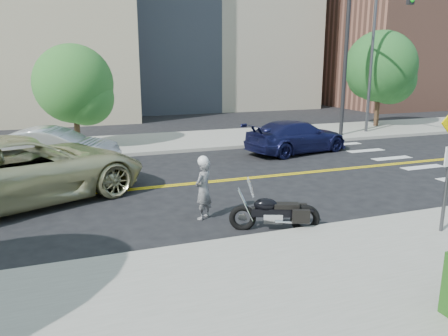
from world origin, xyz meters
name	(u,v)px	position (x,y,z in m)	size (l,w,h in m)	color
ground_plane	(190,184)	(0.00, 0.00, 0.00)	(120.00, 120.00, 0.00)	black
sidewalk_near	(307,291)	(0.00, -7.50, 0.07)	(60.00, 5.00, 0.15)	#9E9B91
sidewalk_far	(148,143)	(0.00, 7.50, 0.07)	(60.00, 5.00, 0.15)	#9E9B91
building_right	(403,38)	(26.00, 20.00, 6.00)	(14.00, 12.00, 12.00)	#8C5947
lamp_post	(372,57)	(12.00, 6.50, 4.15)	(0.16, 0.16, 8.00)	#4C4C51
traffic_light	(358,46)	(10.00, 5.08, 4.67)	(0.28, 4.50, 7.00)	black
motorcyclist	(203,188)	(-0.54, -3.27, 0.82)	(0.67, 0.64, 1.65)	#A9AAAE
motorcycle	(275,205)	(0.81, -4.60, 0.63)	(2.07, 0.63, 1.26)	black
suv	(23,169)	(-4.91, -0.23, 0.96)	(3.20, 6.94, 1.93)	#BEBD8B
parked_car_silver	(54,149)	(-4.15, 3.75, 0.77)	(1.63, 4.67, 1.54)	#B7BABF
parked_car_blue	(297,137)	(5.85, 3.36, 0.71)	(1.99, 4.89, 1.42)	#181B49
tree_far_a	(74,84)	(-3.21, 7.09, 2.97)	(3.44, 3.44, 4.70)	#382619
tree_far_b	(381,67)	(13.99, 8.15, 3.65)	(4.14, 4.14, 5.72)	#382619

